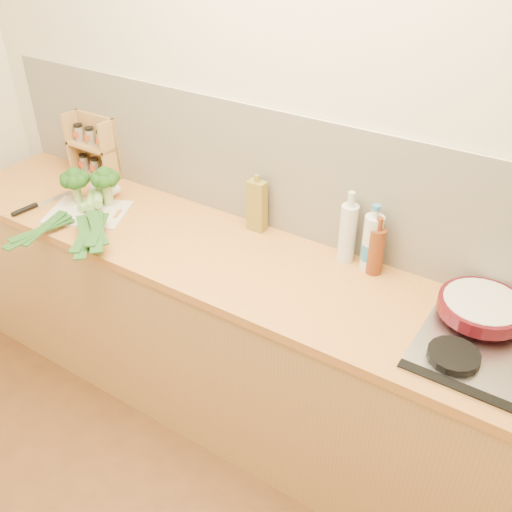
{
  "coord_description": "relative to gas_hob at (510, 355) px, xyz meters",
  "views": [
    {
      "loc": [
        1.07,
        -0.39,
        2.21
      ],
      "look_at": [
        0.1,
        1.1,
        1.02
      ],
      "focal_mm": 40.0,
      "sensor_mm": 36.0,
      "label": 1
    }
  ],
  "objects": [
    {
      "name": "room_shell",
      "position": [
        -1.02,
        0.29,
        0.26
      ],
      "size": [
        3.5,
        3.5,
        3.5
      ],
      "color": "beige",
      "rests_on": "ground"
    },
    {
      "name": "counter",
      "position": [
        -1.02,
        0.0,
        -0.46
      ],
      "size": [
        3.2,
        0.62,
        0.9
      ],
      "color": "#B18549",
      "rests_on": "ground"
    },
    {
      "name": "gas_hob",
      "position": [
        0.0,
        0.0,
        0.0
      ],
      "size": [
        0.58,
        0.5,
        0.04
      ],
      "color": "silver",
      "rests_on": "counter"
    },
    {
      "name": "chopping_board",
      "position": [
        -1.87,
        -0.07,
        -0.01
      ],
      "size": [
        0.43,
        0.38,
        0.01
      ],
      "primitive_type": "cube",
      "rotation": [
        0.0,
        0.0,
        0.41
      ],
      "color": "beige",
      "rests_on": "counter"
    },
    {
      "name": "broccoli_left",
      "position": [
        -1.98,
        -0.03,
        0.12
      ],
      "size": [
        0.14,
        0.14,
        0.18
      ],
      "color": "#90B167",
      "rests_on": "chopping_board"
    },
    {
      "name": "broccoli_right",
      "position": [
        -1.84,
        0.03,
        0.13
      ],
      "size": [
        0.14,
        0.14,
        0.19
      ],
      "color": "#90B167",
      "rests_on": "chopping_board"
    },
    {
      "name": "leek_front",
      "position": [
        -1.89,
        -0.11,
        0.02
      ],
      "size": [
        0.1,
        0.65,
        0.04
      ],
      "rotation": [
        0.0,
        0.0,
        0.0
      ],
      "color": "white",
      "rests_on": "chopping_board"
    },
    {
      "name": "leek_mid",
      "position": [
        -1.83,
        -0.09,
        0.04
      ],
      "size": [
        0.5,
        0.55,
        0.04
      ],
      "rotation": [
        0.0,
        0.0,
        0.72
      ],
      "color": "white",
      "rests_on": "chopping_board"
    },
    {
      "name": "leek_back",
      "position": [
        -1.79,
        -0.08,
        0.06
      ],
      "size": [
        0.5,
        0.5,
        0.04
      ],
      "rotation": [
        0.0,
        0.0,
        0.79
      ],
      "color": "white",
      "rests_on": "chopping_board"
    },
    {
      "name": "chefs_knife",
      "position": [
        -2.13,
        -0.18,
        -0.01
      ],
      "size": [
        0.07,
        0.33,
        0.02
      ],
      "rotation": [
        0.0,
        0.0,
        -0.11
      ],
      "color": "silver",
      "rests_on": "counter"
    },
    {
      "name": "skillet",
      "position": [
        -0.13,
        0.14,
        0.05
      ],
      "size": [
        0.44,
        0.3,
        0.05
      ],
      "rotation": [
        0.0,
        0.0,
        0.2
      ],
      "color": "#4F0D15",
      "rests_on": "gas_hob"
    },
    {
      "name": "spice_rack",
      "position": [
        -2.13,
        0.25,
        0.13
      ],
      "size": [
        0.27,
        0.11,
        0.32
      ],
      "color": "tan",
      "rests_on": "counter"
    },
    {
      "name": "oil_tin",
      "position": [
        -1.13,
        0.24,
        0.11
      ],
      "size": [
        0.08,
        0.05,
        0.27
      ],
      "color": "olive",
      "rests_on": "counter"
    },
    {
      "name": "glass_bottle",
      "position": [
        -0.7,
        0.24,
        0.12
      ],
      "size": [
        0.07,
        0.07,
        0.31
      ],
      "color": "silver",
      "rests_on": "counter"
    },
    {
      "name": "amber_bottle",
      "position": [
        -0.57,
        0.21,
        0.09
      ],
      "size": [
        0.06,
        0.06,
        0.25
      ],
      "color": "#652F13",
      "rests_on": "counter"
    },
    {
      "name": "water_bottle",
      "position": [
        -0.59,
        0.23,
        0.1
      ],
      "size": [
        0.08,
        0.08,
        0.27
      ],
      "color": "silver",
      "rests_on": "counter"
    }
  ]
}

